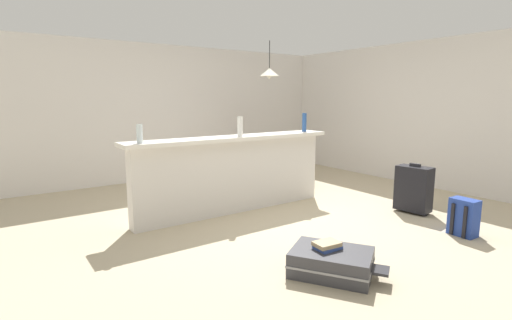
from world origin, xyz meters
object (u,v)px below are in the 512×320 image
Objects in this scene: backpack_blue at (464,218)px; book_stack at (327,245)px; suitcase_flat_charcoal at (332,262)px; dining_table at (269,147)px; bottle_white at (240,127)px; bottle_clear at (140,134)px; pendant_lamp at (269,72)px; dining_chair_near_partition at (289,158)px; bottle_blue at (304,122)px; suitcase_upright_black at (414,189)px.

backpack_blue is 1.95m from book_stack.
suitcase_flat_charcoal is 3.67× the size of book_stack.
bottle_white is at bearing -138.46° from dining_table.
bottle_clear is 0.82× the size of bottle_white.
dining_chair_near_partition is at bearing -85.09° from pendant_lamp.
pendant_lamp is at bearing 94.91° from dining_chair_near_partition.
dining_table is at bearing 91.03° from dining_chair_near_partition.
book_stack is at bearing 101.47° from suitcase_flat_charcoal.
pendant_lamp is (0.21, 1.15, 0.80)m from bottle_blue.
dining_table is at bearing 41.54° from bottle_white.
book_stack is at bearing -100.24° from bottle_white.
bottle_clear is 3.05m from dining_table.
suitcase_upright_black is at bearing 15.14° from book_stack.
bottle_blue is 1.17× the size of book_stack.
suitcase_flat_charcoal is 2.34m from suitcase_upright_black.
book_stack is at bearing -123.88° from dining_chair_near_partition.
pendant_lamp is at bearing 41.00° from bottle_white.
bottle_blue is 0.30× the size of dining_chair_near_partition.
suitcase_upright_black is at bearing 69.47° from backpack_blue.
backpack_blue is (2.90, -2.19, -0.93)m from bottle_clear.
backpack_blue is at bearing -53.97° from bottle_white.
dining_chair_near_partition is 3.21m from book_stack.
bottle_white is at bearing 79.76° from book_stack.
bottle_clear is 3.58m from suitcase_upright_black.
dining_table is 3.75m from suitcase_flat_charcoal.
bottle_blue is at bearing 100.23° from backpack_blue.
bottle_clear is 0.24× the size of suitcase_flat_charcoal.
suitcase_upright_black reaches higher than suitcase_flat_charcoal.
suitcase_upright_black reaches higher than backpack_blue.
bottle_blue is 1.42m from pendant_lamp.
bottle_clear is 0.51× the size of backpack_blue.
dining_chair_near_partition is 2.21× the size of backpack_blue.
bottle_white is 2.01m from pendant_lamp.
dining_chair_near_partition is at bearing 14.03° from bottle_clear.
backpack_blue is at bearing -6.56° from book_stack.
bottle_blue reaches higher than bottle_white.
bottle_white is at bearing -0.82° from bottle_clear.
backpack_blue is (1.92, -0.17, 0.09)m from suitcase_flat_charcoal.
suitcase_upright_black is at bearing -35.40° from bottle_white.
dining_table is 1.25× the size of suitcase_flat_charcoal.
bottle_clear is 3.07m from pendant_lamp.
dining_chair_near_partition reaches higher than suitcase_upright_black.
bottle_white is at bearing 80.30° from suitcase_flat_charcoal.
bottle_white reaches higher than bottle_clear.
dining_table reaches higher than suitcase_upright_black.
bottle_white is 0.39× the size of suitcase_upright_black.
bottle_clear reaches higher than dining_table.
bottle_white is (1.32, -0.02, 0.02)m from bottle_clear.
bottle_blue is 0.32× the size of suitcase_flat_charcoal.
backpack_blue is (-0.31, -0.83, -0.13)m from suitcase_upright_black.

